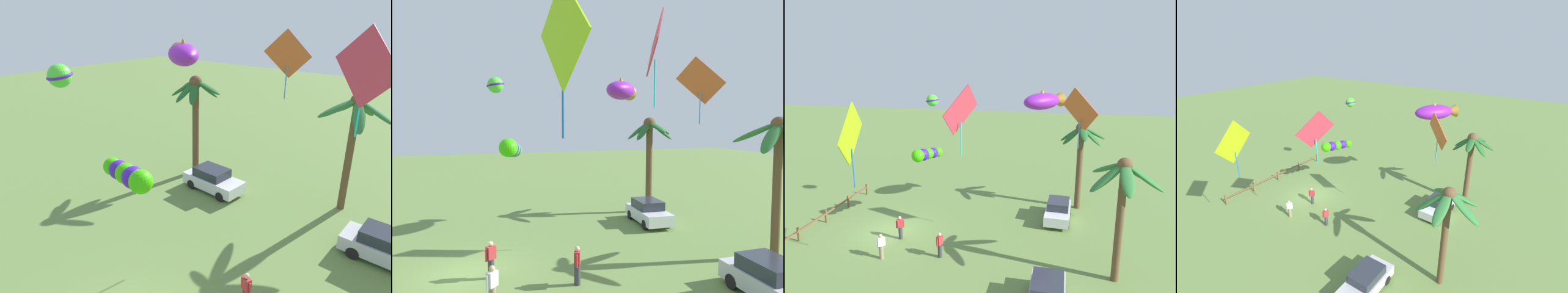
{
  "view_description": "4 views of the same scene",
  "coord_description": "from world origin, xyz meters",
  "views": [
    {
      "loc": [
        7.81,
        -5.08,
        10.82
      ],
      "look_at": [
        -0.77,
        4.95,
        5.74
      ],
      "focal_mm": 32.35,
      "sensor_mm": 36.0,
      "label": 1
    },
    {
      "loc": [
        15.51,
        0.47,
        6.56
      ],
      "look_at": [
        0.17,
        5.42,
        5.43
      ],
      "focal_mm": 32.07,
      "sensor_mm": 36.0,
      "label": 2
    },
    {
      "loc": [
        21.39,
        10.98,
        11.66
      ],
      "look_at": [
        0.57,
        6.32,
        6.53
      ],
      "focal_mm": 33.98,
      "sensor_mm": 36.0,
      "label": 3
    },
    {
      "loc": [
        16.37,
        18.59,
        14.74
      ],
      "look_at": [
        -1.03,
        6.49,
        6.35
      ],
      "focal_mm": 26.55,
      "sensor_mm": 36.0,
      "label": 4
    }
  ],
  "objects": [
    {
      "name": "kite_diamond_1",
      "position": [
        7.79,
        2.37,
        8.51
      ],
      "size": [
        2.62,
        0.51,
        3.69
      ],
      "color": "#9ED813"
    },
    {
      "name": "spectator_0",
      "position": [
        3.28,
        0.91,
        0.81
      ],
      "size": [
        0.43,
        0.43,
        1.59
      ],
      "color": "gray",
      "rests_on": "ground"
    },
    {
      "name": "kite_diamond_0",
      "position": [
        4.77,
        6.33,
        9.24
      ],
      "size": [
        2.27,
        1.08,
        3.42
      ],
      "color": "#C63346"
    },
    {
      "name": "parked_car_0",
      "position": [
        -4.51,
        11.04,
        0.75
      ],
      "size": [
        3.99,
        1.91,
        1.51
      ],
      "color": "silver",
      "rests_on": "ground"
    },
    {
      "name": "palm_tree_1",
      "position": [
        2.57,
        14.17,
        5.19
      ],
      "size": [
        3.83,
        3.84,
        6.83
      ],
      "color": "brown",
      "rests_on": "ground"
    },
    {
      "name": "kite_fish_4",
      "position": [
        -5.72,
        9.66,
        8.63
      ],
      "size": [
        3.67,
        3.39,
        1.49
      ],
      "color": "purple"
    },
    {
      "name": "spectator_2",
      "position": [
        2.37,
        4.26,
        0.81
      ],
      "size": [
        0.52,
        0.35,
        1.59
      ],
      "color": "#38383D",
      "rests_on": "ground"
    },
    {
      "name": "palm_tree_0",
      "position": [
        -7.22,
        12.5,
        5.14
      ],
      "size": [
        3.8,
        3.53,
        6.9
      ],
      "color": "brown",
      "rests_on": "ground"
    },
    {
      "name": "kite_tube_5",
      "position": [
        -1.6,
        2.11,
        5.27
      ],
      "size": [
        3.12,
        1.33,
        1.08
      ],
      "color": "#37CB0B"
    },
    {
      "name": "kite_diamond_3",
      "position": [
        -0.56,
        11.98,
        8.73
      ],
      "size": [
        1.76,
        1.96,
        3.58
      ],
      "color": "#CD5729"
    },
    {
      "name": "kite_ball_2",
      "position": [
        -4.47,
        1.57,
        8.6
      ],
      "size": [
        1.16,
        1.16,
        0.88
      ],
      "color": "#4AD434"
    },
    {
      "name": "parked_car_1",
      "position": [
        5.77,
        10.71,
        0.75
      ],
      "size": [
        3.91,
        1.77,
        1.51
      ],
      "color": "#BCBCC1",
      "rests_on": "ground"
    },
    {
      "name": "spectator_1",
      "position": [
        0.72,
        0.97,
        0.81
      ],
      "size": [
        0.4,
        0.47,
        1.59
      ],
      "color": "#38383D",
      "rests_on": "ground"
    },
    {
      "name": "rail_fence",
      "position": [
        -0.43,
        -5.37,
        0.59
      ],
      "size": [
        11.74,
        0.12,
        0.95
      ],
      "color": "brown",
      "rests_on": "ground"
    },
    {
      "name": "ground_plane",
      "position": [
        0.0,
        0.0,
        0.0
      ],
      "size": [
        120.0,
        120.0,
        0.0
      ],
      "primitive_type": "plane",
      "color": "olive"
    }
  ]
}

